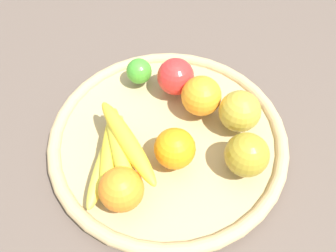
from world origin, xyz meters
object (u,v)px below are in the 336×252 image
(orange_1, at_px, (201,96))
(apple_0, at_px, (176,77))
(banana_bunch, at_px, (116,150))
(orange_0, at_px, (175,149))
(apple_1, at_px, (240,111))
(apple_2, at_px, (247,155))
(lime_0, at_px, (139,71))
(orange_2, at_px, (121,189))

(orange_1, bearing_deg, apple_0, -169.24)
(banana_bunch, distance_m, orange_1, 0.19)
(orange_0, xyz_separation_m, apple_1, (-0.00, 0.14, 0.00))
(orange_0, bearing_deg, banana_bunch, -119.94)
(orange_0, relative_size, apple_2, 0.95)
(orange_1, distance_m, apple_2, 0.14)
(lime_0, bearing_deg, apple_1, 27.09)
(orange_1, relative_size, lime_0, 1.46)
(apple_0, height_order, apple_2, apple_2)
(apple_1, distance_m, apple_2, 0.09)
(apple_0, xyz_separation_m, apple_2, (0.21, 0.00, 0.00))
(banana_bunch, relative_size, orange_1, 2.53)
(lime_0, bearing_deg, orange_2, -34.65)
(orange_1, bearing_deg, orange_2, -67.14)
(orange_0, relative_size, lime_0, 1.36)
(lime_0, bearing_deg, banana_bunch, -40.15)
(lime_0, relative_size, apple_2, 0.70)
(apple_2, bearing_deg, apple_1, 148.54)
(banana_bunch, distance_m, apple_1, 0.23)
(orange_0, xyz_separation_m, apple_2, (0.07, 0.09, 0.00))
(apple_0, distance_m, orange_0, 0.17)
(banana_bunch, bearing_deg, apple_0, 117.02)
(apple_1, distance_m, orange_2, 0.25)
(orange_0, bearing_deg, apple_2, 51.86)
(apple_1, bearing_deg, orange_2, -84.66)
(orange_0, bearing_deg, orange_2, -79.97)
(banana_bunch, xyz_separation_m, lime_0, (-0.15, 0.13, -0.01))
(apple_0, relative_size, apple_2, 0.98)
(banana_bunch, relative_size, apple_2, 2.58)
(orange_1, relative_size, apple_1, 1.00)
(apple_0, height_order, apple_1, apple_1)
(apple_2, bearing_deg, apple_0, -179.08)
(apple_0, bearing_deg, apple_1, 20.66)
(orange_1, distance_m, apple_1, 0.08)
(apple_0, xyz_separation_m, orange_2, (0.16, -0.20, -0.00))
(orange_0, height_order, lime_0, orange_0)
(banana_bunch, bearing_deg, orange_2, -19.70)
(orange_2, bearing_deg, apple_2, 75.14)
(lime_0, xyz_separation_m, apple_2, (0.27, 0.05, 0.01))
(lime_0, height_order, apple_1, apple_1)
(apple_0, height_order, orange_1, orange_1)
(banana_bunch, bearing_deg, orange_0, 60.06)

